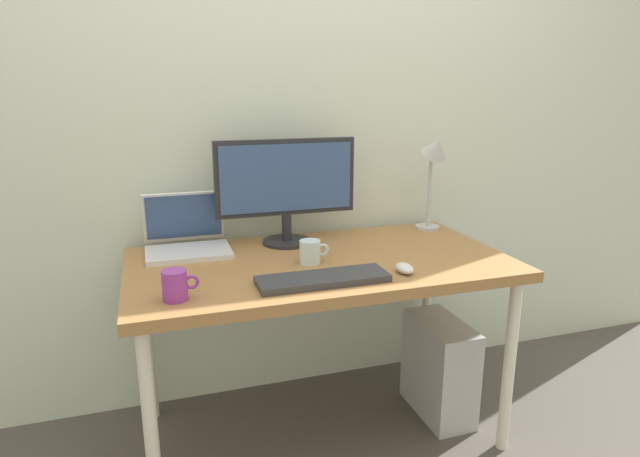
# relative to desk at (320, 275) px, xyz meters

# --- Properties ---
(ground_plane) EXTENTS (6.00, 6.00, 0.00)m
(ground_plane) POSITION_rel_desk_xyz_m (0.00, 0.00, -0.68)
(ground_plane) COLOR #4C4742
(back_wall) EXTENTS (4.40, 0.04, 2.60)m
(back_wall) POSITION_rel_desk_xyz_m (0.00, 0.44, 0.62)
(back_wall) COLOR silver
(back_wall) RESTS_ON ground_plane
(desk) EXTENTS (1.41, 0.76, 0.74)m
(desk) POSITION_rel_desk_xyz_m (0.00, 0.00, 0.00)
(desk) COLOR olive
(desk) RESTS_ON ground_plane
(monitor) EXTENTS (0.57, 0.20, 0.43)m
(monitor) POSITION_rel_desk_xyz_m (-0.06, 0.25, 0.31)
(monitor) COLOR #232328
(monitor) RESTS_ON desk
(laptop) EXTENTS (0.32, 0.28, 0.23)m
(laptop) POSITION_rel_desk_xyz_m (-0.47, 0.26, 0.12)
(laptop) COLOR silver
(laptop) RESTS_ON desk
(desk_lamp) EXTENTS (0.11, 0.16, 0.44)m
(desk_lamp) POSITION_rel_desk_xyz_m (0.61, 0.25, 0.37)
(desk_lamp) COLOR #B2B2B7
(desk_lamp) RESTS_ON desk
(keyboard) EXTENTS (0.44, 0.14, 0.02)m
(keyboard) POSITION_rel_desk_xyz_m (-0.07, -0.24, 0.07)
(keyboard) COLOR #333338
(keyboard) RESTS_ON desk
(mouse) EXTENTS (0.06, 0.09, 0.03)m
(mouse) POSITION_rel_desk_xyz_m (0.23, -0.24, 0.08)
(mouse) COLOR silver
(mouse) RESTS_ON desk
(coffee_mug) EXTENTS (0.11, 0.08, 0.09)m
(coffee_mug) POSITION_rel_desk_xyz_m (-0.54, -0.24, 0.11)
(coffee_mug) COLOR purple
(coffee_mug) RESTS_ON desk
(glass_cup) EXTENTS (0.11, 0.08, 0.09)m
(glass_cup) POSITION_rel_desk_xyz_m (-0.05, -0.03, 0.11)
(glass_cup) COLOR silver
(glass_cup) RESTS_ON desk
(computer_tower) EXTENTS (0.18, 0.36, 0.42)m
(computer_tower) POSITION_rel_desk_xyz_m (0.53, -0.03, -0.47)
(computer_tower) COLOR #B2B2B7
(computer_tower) RESTS_ON ground_plane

